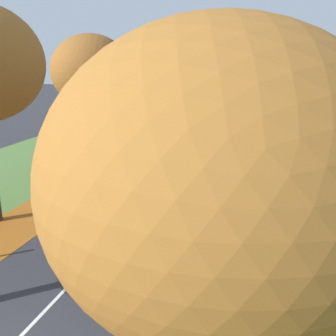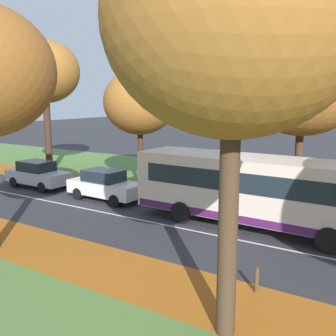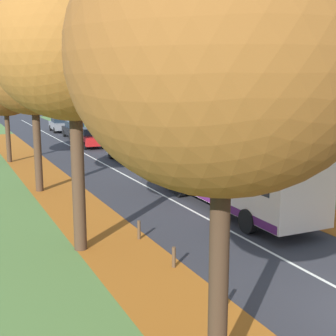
% 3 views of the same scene
% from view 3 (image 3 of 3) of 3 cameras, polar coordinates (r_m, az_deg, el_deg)
% --- Properties ---
extents(leaf_litter_left, '(2.80, 60.00, 0.00)m').
position_cam_3_polar(leaf_litter_left, '(22.70, -11.55, -4.33)').
color(leaf_litter_left, '#9E5619').
rests_on(leaf_litter_left, grass_verge_left).
extents(grass_verge_right, '(12.00, 90.00, 0.01)m').
position_cam_3_polar(grass_verge_right, '(33.78, 9.03, 0.81)').
color(grass_verge_right, '#517538').
rests_on(grass_verge_right, ground).
extents(leaf_litter_right, '(2.80, 60.00, 0.00)m').
position_cam_3_polar(leaf_litter_right, '(26.38, 8.19, -2.05)').
color(leaf_litter_right, '#9E5619').
rests_on(leaf_litter_right, grass_verge_right).
extents(road_centre_line, '(0.12, 80.00, 0.01)m').
position_cam_3_polar(road_centre_line, '(29.59, -5.80, -0.57)').
color(road_centre_line, silver).
rests_on(road_centre_line, ground).
extents(tree_left_nearest, '(5.51, 5.51, 8.81)m').
position_cam_3_polar(tree_left_nearest, '(8.40, 6.79, 13.42)').
color(tree_left_nearest, '#382619').
rests_on(tree_left_nearest, ground).
extents(tree_left_near, '(5.42, 5.42, 9.39)m').
position_cam_3_polar(tree_left_near, '(15.88, -11.49, 14.35)').
color(tree_left_near, '#422D1E').
rests_on(tree_left_near, ground).
extents(tree_left_mid, '(5.01, 5.01, 8.52)m').
position_cam_3_polar(tree_left_mid, '(24.99, -16.10, 11.33)').
color(tree_left_mid, '#422D1E').
rests_on(tree_left_mid, ground).
extents(tree_left_far, '(5.01, 5.01, 7.77)m').
position_cam_3_polar(tree_left_far, '(34.45, -19.30, 9.73)').
color(tree_left_far, '#422D1E').
rests_on(tree_left_far, ground).
extents(tree_right_near, '(5.57, 5.57, 8.62)m').
position_cam_3_polar(tree_right_near, '(22.53, 16.92, 11.00)').
color(tree_right_near, '#422D1E').
rests_on(tree_right_near, ground).
extents(tree_right_mid, '(4.28, 4.28, 7.07)m').
position_cam_3_polar(tree_right_mid, '(29.98, 4.51, 9.47)').
color(tree_right_mid, '#382619').
rests_on(tree_right_mid, ground).
extents(tree_right_far, '(4.83, 4.83, 9.35)m').
position_cam_3_polar(tree_right_far, '(37.45, -1.76, 12.88)').
color(tree_right_far, '#382619').
rests_on(tree_right_far, ground).
extents(bollard_second, '(0.12, 0.12, 0.57)m').
position_cam_3_polar(bollard_second, '(12.79, 6.92, -15.35)').
color(bollard_second, '#4C3823').
rests_on(bollard_second, ground).
extents(bollard_third, '(0.12, 0.12, 0.68)m').
position_cam_3_polar(bollard_third, '(15.05, 0.72, -10.83)').
color(bollard_third, '#4C3823').
rests_on(bollard_third, ground).
extents(bollard_fourth, '(0.12, 0.12, 0.73)m').
position_cam_3_polar(bollard_fourth, '(17.52, -3.56, -7.55)').
color(bollard_fourth, '#4C3823').
rests_on(bollard_fourth, ground).
extents(bus, '(2.83, 10.45, 2.98)m').
position_cam_3_polar(bus, '(21.32, 7.67, -0.53)').
color(bus, beige).
rests_on(bus, ground).
extents(car_white_lead, '(1.87, 4.24, 1.62)m').
position_cam_3_polar(car_white_lead, '(28.70, -1.34, 0.77)').
color(car_white_lead, silver).
rests_on(car_white_lead, ground).
extents(car_silver_following, '(1.84, 4.23, 1.62)m').
position_cam_3_polar(car_silver_following, '(33.68, -5.08, 2.27)').
color(car_silver_following, '#B7BABF').
rests_on(car_silver_following, ground).
extents(car_red_third_in_line, '(1.89, 4.25, 1.62)m').
position_cam_3_polar(car_red_third_in_line, '(40.70, -9.48, 3.69)').
color(car_red_third_in_line, '#B21919').
rests_on(car_red_third_in_line, ground).
extents(car_black_fourth_in_line, '(1.81, 4.21, 1.62)m').
position_cam_3_polar(car_black_fourth_in_line, '(47.13, -11.28, 4.63)').
color(car_black_fourth_in_line, black).
rests_on(car_black_fourth_in_line, ground).
extents(car_grey_trailing, '(1.91, 4.26, 1.62)m').
position_cam_3_polar(car_grey_trailing, '(52.78, -13.07, 5.23)').
color(car_grey_trailing, slate).
rests_on(car_grey_trailing, ground).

